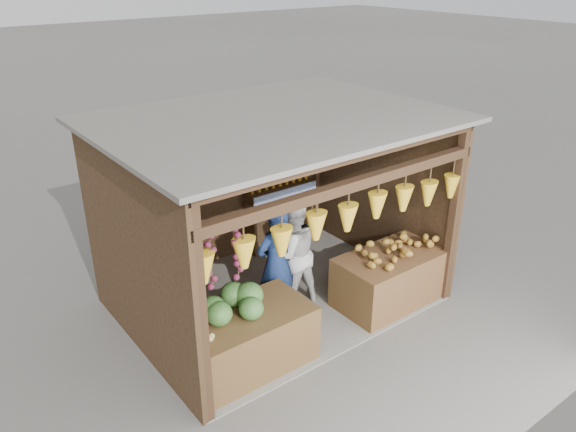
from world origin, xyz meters
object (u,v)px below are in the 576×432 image
Objects in this scene: vendor_seated at (163,292)px; counter_left at (243,342)px; man_standing at (276,264)px; woman_standing at (293,253)px; counter_right at (391,278)px.

counter_left is at bearing 125.22° from vendor_seated.
counter_left is 1.73× the size of vendor_seated.
woman_standing is (0.38, 0.13, -0.01)m from man_standing.
man_standing is at bearing 27.82° from woman_standing.
woman_standing reaches higher than counter_right.
woman_standing is 1.85m from vendor_seated.
counter_right is 3.14m from vendor_seated.
woman_standing is 1.65× the size of vendor_seated.
man_standing reaches higher than counter_right.
counter_right is 1.00× the size of woman_standing.
man_standing is at bearing 34.02° from counter_left.
counter_right is 0.98× the size of man_standing.
counter_left is at bearing 35.11° from man_standing.
counter_right reaches higher than counter_left.
counter_right is 1.69m from man_standing.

